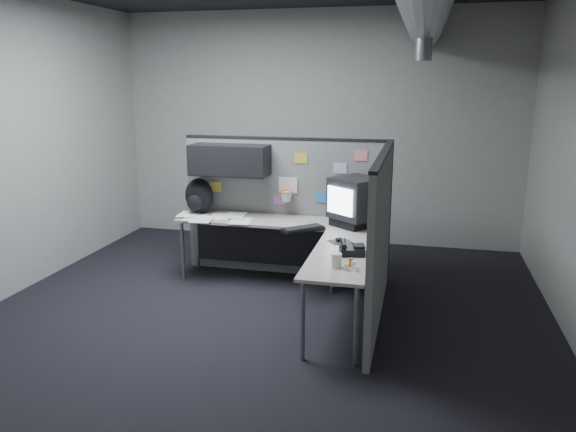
% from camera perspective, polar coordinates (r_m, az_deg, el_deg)
% --- Properties ---
extents(room, '(5.62, 5.62, 3.22)m').
position_cam_1_polar(room, '(5.05, 3.46, 11.62)').
color(room, black).
rests_on(room, ground).
extents(partition_back, '(2.44, 0.42, 1.63)m').
position_cam_1_polar(partition_back, '(6.55, -1.78, 2.46)').
color(partition_back, slate).
rests_on(partition_back, ground).
extents(partition_right, '(0.07, 2.23, 1.63)m').
position_cam_1_polar(partition_right, '(5.39, 9.36, -2.17)').
color(partition_right, slate).
rests_on(partition_right, ground).
extents(desk, '(2.31, 2.11, 0.73)m').
position_cam_1_polar(desk, '(6.05, 0.59, -2.25)').
color(desk, '#A19F92').
rests_on(desk, ground).
extents(monitor, '(0.64, 0.64, 0.52)m').
position_cam_1_polar(monitor, '(6.08, 6.91, 1.51)').
color(monitor, black).
rests_on(monitor, desk).
extents(keyboard, '(0.45, 0.44, 0.04)m').
position_cam_1_polar(keyboard, '(5.89, 1.51, -1.31)').
color(keyboard, black).
rests_on(keyboard, desk).
extents(mouse, '(0.26, 0.25, 0.04)m').
position_cam_1_polar(mouse, '(5.51, 5.31, -2.47)').
color(mouse, black).
rests_on(mouse, desk).
extents(phone, '(0.27, 0.28, 0.11)m').
position_cam_1_polar(phone, '(5.15, 6.44, -3.36)').
color(phone, black).
rests_on(phone, desk).
extents(bottles, '(0.12, 0.15, 0.07)m').
position_cam_1_polar(bottles, '(4.76, 6.49, -4.98)').
color(bottles, silver).
rests_on(bottles, desk).
extents(cup, '(0.10, 0.10, 0.12)m').
position_cam_1_polar(cup, '(4.77, 4.94, -4.52)').
color(cup, beige).
rests_on(cup, desk).
extents(papers, '(0.93, 0.63, 0.02)m').
position_cam_1_polar(papers, '(6.47, -7.57, -0.13)').
color(papers, white).
rests_on(papers, desk).
extents(backpack, '(0.41, 0.40, 0.42)m').
position_cam_1_polar(backpack, '(6.69, -9.05, 1.98)').
color(backpack, black).
rests_on(backpack, desk).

